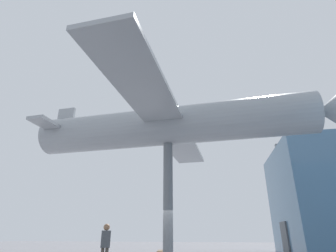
# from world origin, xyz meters

# --- Properties ---
(support_pylon_central) EXTENTS (0.48, 0.48, 5.87)m
(support_pylon_central) POSITION_xyz_m (0.00, 0.00, 2.93)
(support_pylon_central) COLOR slate
(support_pylon_central) RESTS_ON ground_plane
(suspended_airplane) EXTENTS (15.83, 16.38, 2.86)m
(suspended_airplane) POSITION_xyz_m (0.02, 0.28, 6.92)
(suspended_airplane) COLOR #93999E
(suspended_airplane) RESTS_ON support_pylon_central
(visitor_person) EXTENTS (0.36, 0.45, 1.88)m
(visitor_person) POSITION_xyz_m (1.20, -2.56, 1.11)
(visitor_person) COLOR #4C4238
(visitor_person) RESTS_ON ground_plane
(plaza_bench) EXTENTS (1.93, 0.67, 0.50)m
(plaza_bench) POSITION_xyz_m (-4.52, -1.26, 0.44)
(plaza_bench) COLOR brown
(plaza_bench) RESTS_ON ground_plane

